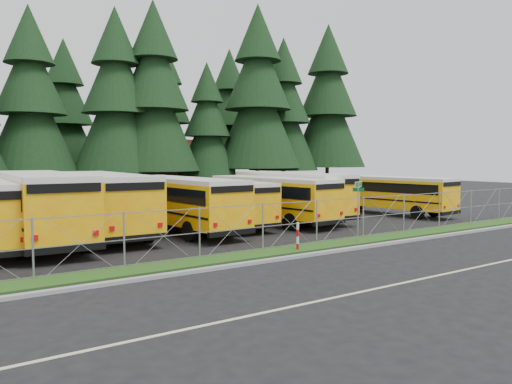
# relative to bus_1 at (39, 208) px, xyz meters

# --- Properties ---
(ground) EXTENTS (120.00, 120.00, 0.00)m
(ground) POSITION_rel_bus_1_xyz_m (11.45, -6.19, -1.61)
(ground) COLOR black
(ground) RESTS_ON ground
(curb) EXTENTS (50.00, 0.25, 0.12)m
(curb) POSITION_rel_bus_1_xyz_m (11.45, -9.29, -1.55)
(curb) COLOR gray
(curb) RESTS_ON ground
(grass_verge) EXTENTS (50.00, 1.40, 0.06)m
(grass_verge) POSITION_rel_bus_1_xyz_m (11.45, -7.89, -1.58)
(grass_verge) COLOR #1B4212
(grass_verge) RESTS_ON ground
(road_lane_line) EXTENTS (50.00, 0.12, 0.01)m
(road_lane_line) POSITION_rel_bus_1_xyz_m (11.45, -14.19, -1.60)
(road_lane_line) COLOR beige
(road_lane_line) RESTS_ON ground
(chainlink_fence) EXTENTS (44.00, 0.10, 2.00)m
(chainlink_fence) POSITION_rel_bus_1_xyz_m (11.45, -7.19, -0.61)
(chainlink_fence) COLOR #919499
(chainlink_fence) RESTS_ON ground
(brick_building) EXTENTS (22.00, 10.00, 6.00)m
(brick_building) POSITION_rel_bus_1_xyz_m (17.45, 33.81, 1.39)
(brick_building) COLOR brown
(brick_building) RESTS_ON ground
(bus_1) EXTENTS (3.22, 12.35, 3.22)m
(bus_1) POSITION_rel_bus_1_xyz_m (0.00, 0.00, 0.00)
(bus_1) COLOR orange
(bus_1) RESTS_ON ground
(bus_2) EXTENTS (3.20, 11.98, 3.12)m
(bus_2) POSITION_rel_bus_1_xyz_m (3.05, 0.81, -0.05)
(bus_2) COLOR orange
(bus_2) RESTS_ON ground
(bus_3) EXTENTS (3.24, 11.06, 2.86)m
(bus_3) POSITION_rel_bus_1_xyz_m (6.77, -0.36, -0.18)
(bus_3) COLOR orange
(bus_3) RESTS_ON ground
(bus_4) EXTENTS (2.39, 9.96, 2.61)m
(bus_4) POSITION_rel_bus_1_xyz_m (9.68, 0.49, -0.31)
(bus_4) COLOR orange
(bus_4) RESTS_ON ground
(bus_5) EXTENTS (3.62, 10.69, 2.75)m
(bus_5) POSITION_rel_bus_1_xyz_m (12.71, -0.25, -0.24)
(bus_5) COLOR orange
(bus_5) RESTS_ON ground
(bus_6) EXTENTS (2.95, 11.30, 2.94)m
(bus_6) POSITION_rel_bus_1_xyz_m (14.90, 0.74, -0.14)
(bus_6) COLOR orange
(bus_6) RESTS_ON ground
(bus_east) EXTENTS (3.48, 10.11, 2.60)m
(bus_east) POSITION_rel_bus_1_xyz_m (22.22, -1.16, -0.31)
(bus_east) COLOR orange
(bus_east) RESTS_ON ground
(street_sign) EXTENTS (0.78, 0.52, 2.81)m
(street_sign) POSITION_rel_bus_1_xyz_m (12.18, -8.07, 0.42)
(street_sign) COLOR #919499
(street_sign) RESTS_ON ground
(striped_bollard) EXTENTS (0.11, 0.11, 1.20)m
(striped_bollard) POSITION_rel_bus_1_xyz_m (8.60, -8.10, -1.01)
(striped_bollard) COLOR #B20C0C
(striped_bollard) RESTS_ON ground
(conifer_3) EXTENTS (7.50, 7.50, 16.60)m
(conifer_3) POSITION_rel_bus_1_xyz_m (3.53, 21.09, 6.69)
(conifer_3) COLOR black
(conifer_3) RESTS_ON ground
(conifer_4) EXTENTS (7.79, 7.79, 17.23)m
(conifer_4) POSITION_rel_bus_1_xyz_m (10.35, 19.74, 7.01)
(conifer_4) COLOR black
(conifer_4) RESTS_ON ground
(conifer_5) EXTENTS (8.21, 8.21, 18.17)m
(conifer_5) POSITION_rel_bus_1_xyz_m (13.62, 18.97, 7.47)
(conifer_5) COLOR black
(conifer_5) RESTS_ON ground
(conifer_6) EXTENTS (5.97, 5.97, 13.19)m
(conifer_6) POSITION_rel_bus_1_xyz_m (19.15, 19.09, 4.99)
(conifer_6) COLOR black
(conifer_6) RESTS_ON ground
(conifer_7) EXTENTS (8.73, 8.73, 19.31)m
(conifer_7) POSITION_rel_bus_1_xyz_m (24.32, 17.84, 8.05)
(conifer_7) COLOR black
(conifer_7) RESTS_ON ground
(conifer_8) EXTENTS (7.67, 7.67, 16.96)m
(conifer_8) POSITION_rel_bus_1_xyz_m (29.00, 19.70, 6.87)
(conifer_8) COLOR black
(conifer_8) RESTS_ON ground
(conifer_9) EXTENTS (8.63, 8.63, 19.08)m
(conifer_9) POSITION_rel_bus_1_xyz_m (34.76, 18.87, 7.93)
(conifer_9) COLOR black
(conifer_9) RESTS_ON ground
(conifer_11) EXTENTS (7.29, 7.29, 16.12)m
(conifer_11) POSITION_rel_bus_1_xyz_m (8.30, 29.72, 6.45)
(conifer_11) COLOR black
(conifer_11) RESTS_ON ground
(conifer_12) EXTENTS (7.65, 7.65, 16.91)m
(conifer_12) POSITION_rel_bus_1_xyz_m (18.06, 27.01, 6.85)
(conifer_12) COLOR black
(conifer_12) RESTS_ON ground
(conifer_13) EXTENTS (7.68, 7.68, 16.99)m
(conifer_13) POSITION_rel_bus_1_xyz_m (27.11, 28.00, 6.89)
(conifer_13) COLOR black
(conifer_13) RESTS_ON ground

